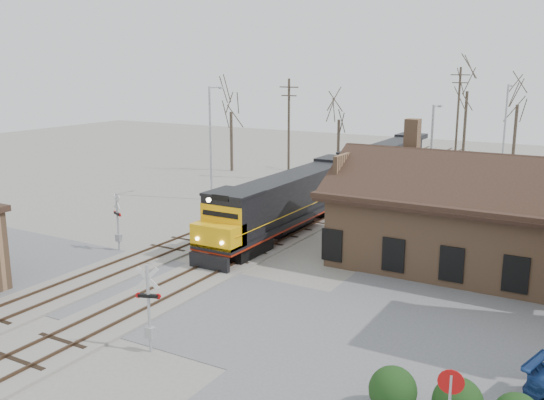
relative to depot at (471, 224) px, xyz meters
The scene contains 20 objects.
ground 17.14m from the depot, 134.97° to the right, with size 140.00×140.00×0.00m, color gray.
road 17.13m from the depot, 134.97° to the right, with size 60.00×9.00×0.03m, color #5A5A5F.
track_main 12.58m from the depot, 165.97° to the left, with size 3.40×90.00×0.24m.
track_siding 16.92m from the depot, 169.70° to the left, with size 3.40×90.00×0.24m.
depot is the anchor object (origin of this frame).
locomotive_lead 12.01m from the depot, behind, with size 2.72×18.24×4.04m.
locomotive_trailing 22.57m from the depot, 122.08° to the left, with size 2.72×18.24×3.83m.
crossbuck_near 18.77m from the depot, 116.71° to the right, with size 0.98×0.44×3.57m.
crossbuck_far 20.41m from the depot, 158.26° to the right, with size 0.95×0.48×3.53m.
do_not_enter_sign 17.51m from the depot, 79.48° to the right, with size 0.76×0.17×2.56m.
hedge_a 16.23m from the depot, 85.89° to the right, with size 1.55×1.55×1.55m, color black.
streetlight_a 23.52m from the depot, 162.89° to the left, with size 0.25×2.04×9.29m.
streetlight_b 10.10m from the depot, 118.72° to the left, with size 0.25×2.04×8.30m.
streetlight_c 25.15m from the depot, 95.94° to the left, with size 0.25×2.04×9.27m.
utility_pole_a 27.81m from the depot, 139.73° to the left, with size 2.00×0.24×9.71m.
utility_pole_b 33.15m from the depot, 104.94° to the left, with size 2.00×0.24×10.75m.
tree_a 35.02m from the depot, 146.02° to the left, with size 4.13×4.13×10.11m.
tree_b 31.54m from the depot, 127.34° to the left, with size 3.61×3.61×8.83m.
tree_c 36.80m from the depot, 103.47° to the left, with size 5.45×5.45×13.35m.
tree_d 32.36m from the depot, 94.85° to the left, with size 4.73×4.73×11.58m.
Camera 1 is at (18.61, -21.29, 10.98)m, focal length 40.00 mm.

